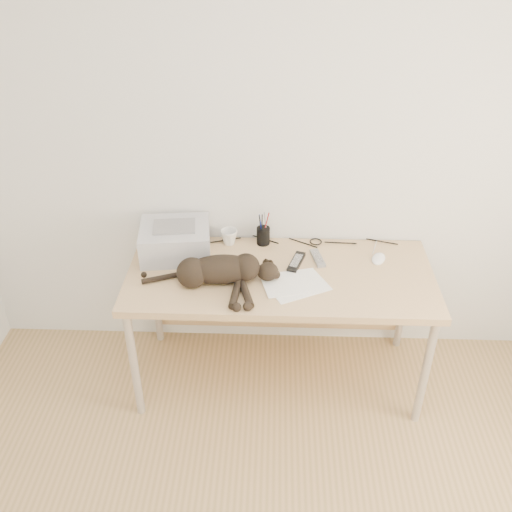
{
  "coord_description": "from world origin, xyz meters",
  "views": [
    {
      "loc": [
        -0.04,
        -1.04,
        2.45
      ],
      "look_at": [
        -0.13,
        1.34,
        0.88
      ],
      "focal_mm": 40.0,
      "sensor_mm": 36.0,
      "label": 1
    }
  ],
  "objects_px": {
    "cat": "(217,271)",
    "mug": "(229,237)",
    "desk": "(280,284)",
    "printer": "(175,240)",
    "mouse": "(379,257)",
    "pen_cup": "(263,235)"
  },
  "relations": [
    {
      "from": "mouse",
      "to": "printer",
      "type": "bearing_deg",
      "value": -159.62
    },
    {
      "from": "cat",
      "to": "mouse",
      "type": "xyz_separation_m",
      "value": [
        0.85,
        0.24,
        -0.05
      ]
    },
    {
      "from": "mug",
      "to": "mouse",
      "type": "bearing_deg",
      "value": -9.26
    },
    {
      "from": "mouse",
      "to": "pen_cup",
      "type": "bearing_deg",
      "value": -171.29
    },
    {
      "from": "pen_cup",
      "to": "printer",
      "type": "bearing_deg",
      "value": -165.77
    },
    {
      "from": "mouse",
      "to": "mug",
      "type": "bearing_deg",
      "value": -167.67
    },
    {
      "from": "pen_cup",
      "to": "mouse",
      "type": "bearing_deg",
      "value": -12.88
    },
    {
      "from": "cat",
      "to": "printer",
      "type": "bearing_deg",
      "value": 126.33
    },
    {
      "from": "pen_cup",
      "to": "mouse",
      "type": "distance_m",
      "value": 0.64
    },
    {
      "from": "printer",
      "to": "pen_cup",
      "type": "distance_m",
      "value": 0.49
    },
    {
      "from": "printer",
      "to": "mug",
      "type": "height_order",
      "value": "printer"
    },
    {
      "from": "printer",
      "to": "mouse",
      "type": "xyz_separation_m",
      "value": [
        1.1,
        -0.02,
        -0.07
      ]
    },
    {
      "from": "desk",
      "to": "printer",
      "type": "bearing_deg",
      "value": 171.64
    },
    {
      "from": "pen_cup",
      "to": "mug",
      "type": "bearing_deg",
      "value": -177.0
    },
    {
      "from": "desk",
      "to": "mug",
      "type": "bearing_deg",
      "value": 146.04
    },
    {
      "from": "cat",
      "to": "mug",
      "type": "relative_size",
      "value": 7.57
    },
    {
      "from": "desk",
      "to": "mug",
      "type": "height_order",
      "value": "mug"
    },
    {
      "from": "printer",
      "to": "mouse",
      "type": "distance_m",
      "value": 1.1
    },
    {
      "from": "printer",
      "to": "desk",
      "type": "bearing_deg",
      "value": -8.36
    },
    {
      "from": "printer",
      "to": "mouse",
      "type": "relative_size",
      "value": 3.4
    },
    {
      "from": "printer",
      "to": "cat",
      "type": "bearing_deg",
      "value": -46.56
    },
    {
      "from": "desk",
      "to": "printer",
      "type": "height_order",
      "value": "printer"
    }
  ]
}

